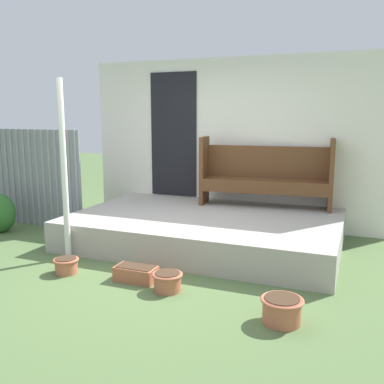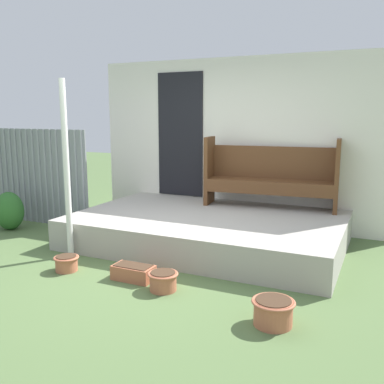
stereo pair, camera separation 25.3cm
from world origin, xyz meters
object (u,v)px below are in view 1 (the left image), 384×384
object	(u,v)px
flower_pot_left	(66,265)
planter_box_rect	(136,273)
support_post	(64,171)
flower_pot_middle	(167,281)
bench	(265,173)
shrub_by_fence	(0,213)
flower_pot_right	(282,309)

from	to	relation	value
flower_pot_left	planter_box_rect	world-z (taller)	flower_pot_left
support_post	planter_box_rect	size ratio (longest dim) A/B	4.87
planter_box_rect	flower_pot_middle	bearing A→B (deg)	-14.81
bench	shrub_by_fence	world-z (taller)	bench
shrub_by_fence	planter_box_rect	bearing A→B (deg)	-18.32
flower_pot_right	planter_box_rect	xyz separation A→B (m)	(-1.60, 0.36, -0.04)
bench	planter_box_rect	xyz separation A→B (m)	(-0.84, -2.40, -0.82)
flower_pot_right	flower_pot_left	bearing A→B (deg)	173.73
bench	flower_pot_middle	world-z (taller)	bench
support_post	bench	xyz separation A→B (m)	(1.97, 2.07, -0.18)
flower_pot_right	support_post	bearing A→B (deg)	165.90
support_post	flower_pot_middle	xyz separation A→B (m)	(1.55, -0.44, -0.97)
support_post	flower_pot_right	world-z (taller)	support_post
bench	flower_pot_right	world-z (taller)	bench
support_post	planter_box_rect	world-z (taller)	support_post
flower_pot_middle	shrub_by_fence	xyz separation A→B (m)	(-3.23, 1.04, 0.19)
flower_pot_left	flower_pot_right	size ratio (longest dim) A/B	0.77
flower_pot_right	shrub_by_fence	bearing A→B (deg)	163.72
flower_pot_left	planter_box_rect	bearing A→B (deg)	6.21
support_post	flower_pot_left	size ratio (longest dim) A/B	7.60
flower_pot_left	shrub_by_fence	bearing A→B (deg)	152.72
flower_pot_left	flower_pot_right	bearing A→B (deg)	-6.27
planter_box_rect	shrub_by_fence	distance (m)	2.97
flower_pot_left	shrub_by_fence	size ratio (longest dim) A/B	0.49
flower_pot_right	bench	bearing A→B (deg)	105.43
flower_pot_left	support_post	bearing A→B (deg)	125.16
support_post	shrub_by_fence	world-z (taller)	support_post
flower_pot_middle	shrub_by_fence	distance (m)	3.40
planter_box_rect	flower_pot_right	bearing A→B (deg)	-12.59
flower_pot_middle	planter_box_rect	world-z (taller)	flower_pot_middle
planter_box_rect	shrub_by_fence	bearing A→B (deg)	161.68
flower_pot_middle	flower_pot_left	bearing A→B (deg)	179.05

